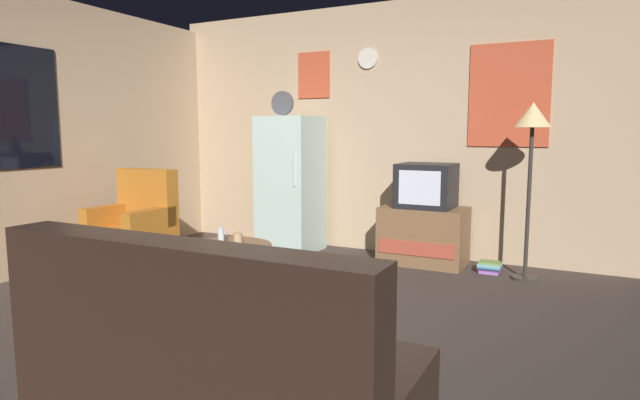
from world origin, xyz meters
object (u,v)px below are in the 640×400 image
(mug_ceramic_tan, at_px, (238,238))
(armchair, at_px, (134,233))
(crt_tv, at_px, (426,186))
(fridge, at_px, (291,184))
(coffee_table, at_px, (228,271))
(couch, at_px, (214,371))
(wine_glass, at_px, (221,237))
(tv_stand, at_px, (423,235))
(mug_ceramic_white, at_px, (222,236))
(standing_lamp, at_px, (532,129))
(book_stack, at_px, (490,267))

(mug_ceramic_tan, xyz_separation_m, armchair, (-1.47, 0.29, -0.13))
(crt_tv, relative_size, armchair, 0.56)
(fridge, xyz_separation_m, coffee_table, (0.39, -1.70, -0.54))
(fridge, xyz_separation_m, armchair, (-1.03, -1.33, -0.42))
(coffee_table, distance_m, couch, 2.05)
(crt_tv, bearing_deg, fridge, -176.37)
(mug_ceramic_tan, bearing_deg, wine_glass, -112.10)
(crt_tv, height_order, mug_ceramic_tan, crt_tv)
(tv_stand, height_order, coffee_table, tv_stand)
(mug_ceramic_white, bearing_deg, couch, -53.65)
(fridge, relative_size, wine_glass, 11.80)
(standing_lamp, distance_m, mug_ceramic_tan, 2.73)
(mug_ceramic_tan, height_order, couch, couch)
(standing_lamp, relative_size, coffee_table, 2.21)
(armchair, distance_m, book_stack, 3.48)
(coffee_table, bearing_deg, book_stack, 44.11)
(crt_tv, bearing_deg, couch, -89.00)
(coffee_table, xyz_separation_m, mug_ceramic_white, (-0.12, 0.10, 0.26))
(coffee_table, distance_m, mug_ceramic_white, 0.30)
(fridge, relative_size, coffee_table, 2.46)
(fridge, bearing_deg, mug_ceramic_tan, -74.80)
(standing_lamp, bearing_deg, mug_ceramic_tan, -142.61)
(standing_lamp, xyz_separation_m, armchair, (-3.52, -1.27, -1.02))
(armchair, bearing_deg, standing_lamp, 19.88)
(fridge, distance_m, coffee_table, 1.83)
(fridge, bearing_deg, book_stack, 0.58)
(mug_ceramic_white, bearing_deg, coffee_table, -39.91)
(coffee_table, height_order, mug_ceramic_white, mug_ceramic_white)
(crt_tv, distance_m, wine_glass, 2.20)
(armchair, relative_size, couch, 0.56)
(fridge, height_order, wine_glass, fridge)
(coffee_table, height_order, couch, couch)
(tv_stand, distance_m, wine_glass, 2.18)
(tv_stand, distance_m, standing_lamp, 1.47)
(standing_lamp, distance_m, book_stack, 1.34)
(mug_ceramic_tan, bearing_deg, coffee_table, -121.11)
(mug_ceramic_white, bearing_deg, wine_glass, -55.58)
(couch, bearing_deg, crt_tv, 91.00)
(tv_stand, bearing_deg, couch, -88.71)
(standing_lamp, relative_size, mug_ceramic_tan, 17.67)
(book_stack, bearing_deg, mug_ceramic_white, -139.56)
(tv_stand, bearing_deg, wine_glass, -120.94)
(mug_ceramic_white, relative_size, armchair, 0.09)
(fridge, relative_size, tv_stand, 2.11)
(book_stack, bearing_deg, crt_tv, 173.52)
(tv_stand, xyz_separation_m, mug_ceramic_white, (-1.23, -1.70, 0.18))
(wine_glass, bearing_deg, book_stack, 44.99)
(standing_lamp, xyz_separation_m, mug_ceramic_white, (-2.22, -1.55, -0.89))
(wine_glass, bearing_deg, mug_ceramic_tan, 67.90)
(tv_stand, xyz_separation_m, armchair, (-2.53, -1.42, 0.05))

